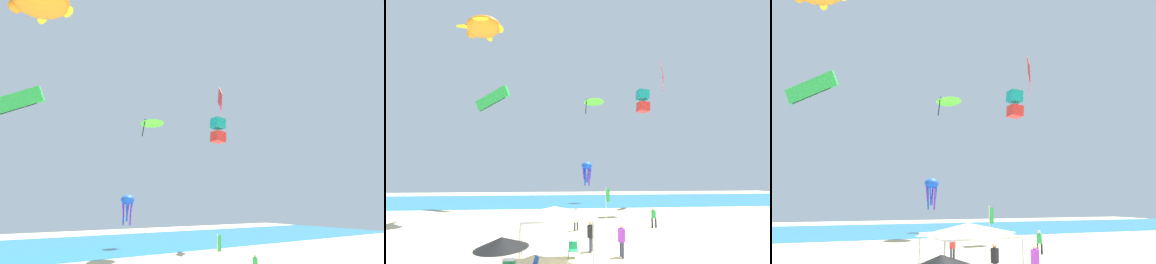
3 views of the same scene
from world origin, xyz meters
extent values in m
cube|color=teal|center=(0.00, 35.51, 0.01)|extent=(120.00, 25.69, 0.02)
cylinder|color=#B7B7BC|center=(-4.10, 1.07, 1.19)|extent=(0.07, 0.07, 2.38)
cylinder|color=#B7B7BC|center=(-0.73, 1.30, 1.19)|extent=(0.07, 0.07, 2.38)
cube|color=silver|center=(-2.30, -0.48, 2.43)|extent=(3.67, 3.63, 0.10)
pyramid|color=silver|center=(-2.30, -0.48, 2.71)|extent=(3.60, 3.56, 0.47)
cone|color=black|center=(-4.41, -3.75, 1.97)|extent=(2.15, 2.14, 0.57)
cylinder|color=silver|center=(2.13, 7.46, 1.78)|extent=(0.06, 0.06, 3.57)
cube|color=green|center=(2.31, 7.46, 2.92)|extent=(0.30, 0.02, 1.10)
cylinder|color=#33384C|center=(-0.46, 7.90, 0.41)|extent=(0.16, 0.16, 0.81)
cylinder|color=#33384C|center=(-0.20, 8.09, 0.41)|extent=(0.16, 0.16, 0.81)
cylinder|color=red|center=(-0.33, 7.99, 1.17)|extent=(0.42, 0.42, 0.71)
sphere|color=#A87A56|center=(-0.33, 7.99, 1.65)|extent=(0.27, 0.27, 0.27)
cylinder|color=purple|center=(1.54, 0.53, 1.20)|extent=(0.44, 0.44, 0.73)
sphere|color=beige|center=(1.54, 0.53, 1.70)|extent=(0.27, 0.27, 0.27)
cylinder|color=black|center=(6.52, 8.66, 0.39)|extent=(0.15, 0.15, 0.79)
cylinder|color=black|center=(6.81, 8.55, 0.39)|extent=(0.15, 0.15, 0.79)
cylinder|color=green|center=(6.67, 8.60, 1.13)|extent=(0.41, 0.41, 0.69)
sphere|color=beige|center=(6.67, 8.60, 1.60)|extent=(0.26, 0.26, 0.26)
cylinder|color=black|center=(-0.04, 1.79, 1.18)|extent=(0.43, 0.43, 0.72)
sphere|color=tan|center=(-0.04, 1.79, 1.67)|extent=(0.27, 0.27, 0.27)
ellipsoid|color=yellow|center=(-10.01, 15.06, 20.66)|extent=(0.84, 1.76, 0.24)
cube|color=teal|center=(8.81, 15.91, 14.52)|extent=(1.45, 1.38, 1.24)
cube|color=red|center=(8.81, 15.91, 12.95)|extent=(1.45, 1.38, 1.24)
ellipsoid|color=blue|center=(3.64, 29.78, 6.22)|extent=(1.82, 1.82, 1.33)
cylinder|color=blue|center=(4.23, 29.82, 4.88)|extent=(0.40, 0.23, 1.94)
cylinder|color=purple|center=(3.90, 30.31, 4.61)|extent=(0.32, 0.44, 2.48)
cylinder|color=blue|center=(3.31, 30.26, 4.34)|extent=(0.38, 0.46, 3.01)
cylinder|color=purple|center=(3.06, 29.73, 4.88)|extent=(0.40, 0.23, 1.94)
cylinder|color=blue|center=(3.39, 29.25, 4.61)|extent=(0.32, 0.44, 2.48)
cylinder|color=purple|center=(3.98, 29.29, 4.34)|extent=(0.38, 0.46, 3.01)
cone|color=#66D82D|center=(3.76, 22.76, 15.64)|extent=(3.36, 3.40, 0.92)
cylinder|color=black|center=(2.57, 22.58, 14.66)|extent=(0.21, 0.70, 2.13)
cube|color=red|center=(15.02, 23.42, 21.10)|extent=(1.73, 3.29, 3.66)
cylinder|color=pink|center=(15.02, 23.42, 18.99)|extent=(0.13, 0.13, 2.59)
cube|color=green|center=(-11.16, 23.47, 15.66)|extent=(5.41, 2.85, 3.50)
cube|color=black|center=(-11.16, 23.47, 14.93)|extent=(4.01, 2.17, 1.96)
camera|label=1|loc=(-11.00, -10.21, 5.55)|focal=27.86mm
camera|label=2|loc=(-2.57, -14.85, 4.56)|focal=24.62mm
camera|label=3|loc=(-7.69, -15.31, 3.87)|focal=32.88mm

